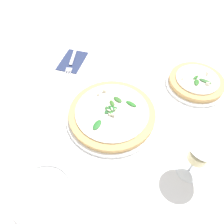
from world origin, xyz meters
TOP-DOWN VIEW (x-y plane):
  - ground_plane at (0.00, 0.00)m, footprint 6.00×6.00m
  - pizza_arugula_main at (0.00, 0.02)m, footprint 0.30×0.30m
  - pizza_personal_side at (-0.15, 0.34)m, footprint 0.22×0.22m
  - wine_glass at (0.19, 0.24)m, footprint 0.10×0.10m
  - napkin at (-0.29, -0.14)m, footprint 0.16×0.13m
  - fork at (-0.28, -0.14)m, footprint 0.20×0.04m
  - side_plate_white at (0.25, -0.16)m, footprint 0.17×0.17m

SIDE VIEW (x-z plane):
  - ground_plane at x=0.00m, z-range 0.00..0.00m
  - napkin at x=-0.29m, z-range 0.00..0.01m
  - fork at x=-0.28m, z-range 0.01..0.01m
  - side_plate_white at x=0.25m, z-range 0.00..0.02m
  - pizza_personal_side at x=-0.15m, z-range -0.01..0.04m
  - pizza_arugula_main at x=0.00m, z-range -0.01..0.04m
  - wine_glass at x=0.19m, z-range 0.03..0.18m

